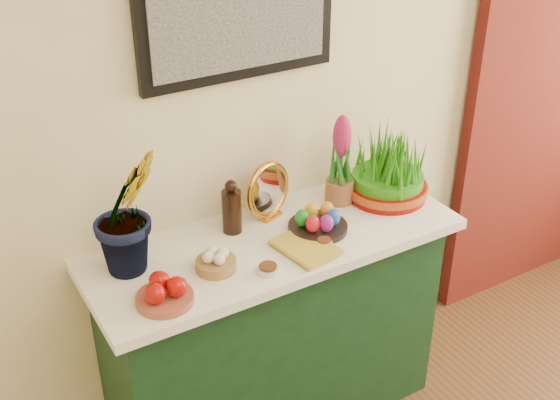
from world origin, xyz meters
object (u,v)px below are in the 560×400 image
object	(u,v)px
sideboard	(274,335)
book	(288,255)
wheatgrass_sabzeh	(388,170)
hyacinth_green	(126,193)
mirror	(268,191)

from	to	relation	value
sideboard	book	world-z (taller)	book
sideboard	wheatgrass_sabzeh	distance (m)	0.80
hyacinth_green	mirror	size ratio (longest dim) A/B	2.52
wheatgrass_sabzeh	sideboard	bearing A→B (deg)	-176.81
hyacinth_green	wheatgrass_sabzeh	world-z (taller)	hyacinth_green
sideboard	mirror	world-z (taller)	mirror
sideboard	hyacinth_green	bearing A→B (deg)	171.29
hyacinth_green	mirror	xyz separation A→B (m)	(0.56, 0.06, -0.18)
book	sideboard	bearing A→B (deg)	70.52
sideboard	hyacinth_green	size ratio (longest dim) A/B	2.23
sideboard	wheatgrass_sabzeh	world-z (taller)	wheatgrass_sabzeh
mirror	book	xyz separation A→B (m)	(-0.09, -0.29, -0.09)
book	wheatgrass_sabzeh	xyz separation A→B (m)	(0.58, 0.18, 0.10)
wheatgrass_sabzeh	mirror	bearing A→B (deg)	167.42
hyacinth_green	wheatgrass_sabzeh	size ratio (longest dim) A/B	1.77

